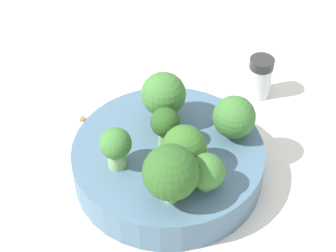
% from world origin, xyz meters
% --- Properties ---
extents(ground_plane, '(3.00, 3.00, 0.00)m').
position_xyz_m(ground_plane, '(0.00, 0.00, 0.00)').
color(ground_plane, silver).
extents(bowl, '(0.21, 0.21, 0.04)m').
position_xyz_m(bowl, '(0.00, 0.00, 0.02)').
color(bowl, slate).
rests_on(bowl, ground_plane).
extents(broccoli_floret_0, '(0.06, 0.06, 0.07)m').
position_xyz_m(broccoli_floret_0, '(0.03, 0.06, 0.08)').
color(broccoli_floret_0, '#8EB770').
rests_on(broccoli_floret_0, bowl).
extents(broccoli_floret_1, '(0.03, 0.03, 0.05)m').
position_xyz_m(broccoli_floret_1, '(-0.00, -0.01, 0.07)').
color(broccoli_floret_1, '#84AD66').
rests_on(broccoli_floret_1, bowl).
extents(broccoli_floret_2, '(0.05, 0.05, 0.06)m').
position_xyz_m(broccoli_floret_2, '(-0.00, 0.03, 0.07)').
color(broccoli_floret_2, '#84AD66').
rests_on(broccoli_floret_2, bowl).
extents(broccoli_floret_3, '(0.03, 0.03, 0.05)m').
position_xyz_m(broccoli_floret_3, '(0.06, -0.01, 0.07)').
color(broccoli_floret_3, '#8EB770').
rests_on(broccoli_floret_3, bowl).
extents(broccoli_floret_4, '(0.05, 0.05, 0.05)m').
position_xyz_m(broccoli_floret_4, '(-0.07, 0.02, 0.07)').
color(broccoli_floret_4, '#8EB770').
rests_on(broccoli_floret_4, bowl).
extents(broccoli_floret_5, '(0.04, 0.04, 0.04)m').
position_xyz_m(broccoli_floret_5, '(-0.01, 0.07, 0.07)').
color(broccoli_floret_5, '#8EB770').
rests_on(broccoli_floret_5, bowl).
extents(broccoli_floret_6, '(0.05, 0.05, 0.06)m').
position_xyz_m(broccoli_floret_6, '(-0.02, -0.04, 0.08)').
color(broccoli_floret_6, '#84AD66').
rests_on(broccoli_floret_6, bowl).
extents(pepper_shaker, '(0.03, 0.03, 0.06)m').
position_xyz_m(pepper_shaker, '(-0.17, -0.06, 0.03)').
color(pepper_shaker, silver).
rests_on(pepper_shaker, ground_plane).
extents(almond_crumb_2, '(0.01, 0.01, 0.01)m').
position_xyz_m(almond_crumb_2, '(0.05, -0.13, 0.00)').
color(almond_crumb_2, olive).
rests_on(almond_crumb_2, ground_plane).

